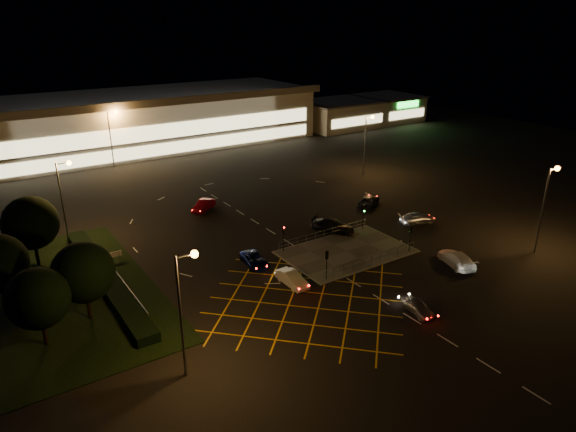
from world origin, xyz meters
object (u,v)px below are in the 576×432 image
car_circ_red (204,205)px  car_east_grey (369,200)px  car_left_blue (254,260)px  car_approach_white (457,259)px  signal_nw (283,233)px  car_far_dkgrey (333,226)px  car_queue_white (292,279)px  signal_se (411,233)px  signal_ne (364,212)px  car_near_silver (418,307)px  signal_sw (327,259)px  car_right_silver (417,218)px

car_circ_red → car_east_grey: 23.44m
car_left_blue → car_circ_red: (2.62, 18.48, 0.10)m
car_left_blue → car_approach_white: size_ratio=0.86×
signal_nw → car_east_grey: bearing=18.9°
car_left_blue → car_east_grey: size_ratio=0.97×
car_far_dkgrey → car_left_blue: bearing=157.4°
car_queue_white → car_left_blue: bearing=98.8°
signal_se → car_circ_red: signal_se is taller
signal_ne → car_east_grey: size_ratio=0.67×
car_queue_white → car_east_grey: car_queue_white is taller
car_circ_red → car_near_silver: bearing=-29.2°
car_queue_white → car_far_dkgrey: car_far_dkgrey is taller
car_queue_white → car_circ_red: bearing=85.8°
signal_sw → car_left_blue: (-4.44, 7.01, -1.73)m
signal_nw → car_queue_white: (-3.50, -6.89, -1.67)m
car_far_dkgrey → car_circ_red: 18.90m
signal_nw → car_far_dkgrey: size_ratio=0.58×
car_queue_white → signal_se: bearing=-4.3°
signal_ne → car_left_blue: bearing=-176.6°
signal_ne → car_circ_red: size_ratio=0.71×
car_near_silver → car_left_blue: (-7.57, 16.56, 0.03)m
car_right_silver → signal_nw: bearing=99.0°
car_queue_white → car_far_dkgrey: bearing=35.2°
signal_sw → signal_nw: 7.99m
signal_sw → car_east_grey: (18.87, 14.46, -1.71)m
signal_sw → car_left_blue: signal_sw is taller
car_far_dkgrey → car_east_grey: car_far_dkgrey is taller
car_right_silver → car_east_grey: 8.89m
signal_se → car_right_silver: 9.30m
car_near_silver → car_queue_white: bearing=131.8°
car_queue_white → signal_sw: bearing=-17.7°
signal_nw → car_left_blue: signal_nw is taller
signal_se → car_queue_white: bearing=-4.1°
car_far_dkgrey → car_right_silver: 11.55m
signal_ne → car_east_grey: bearing=43.3°
signal_se → signal_ne: 7.99m
car_near_silver → car_approach_white: (10.69, 4.39, 0.16)m
signal_ne → car_circ_red: signal_ne is taller
signal_nw → car_left_blue: bearing=-167.5°
signal_ne → car_far_dkgrey: 4.22m
signal_sw → car_approach_white: signal_sw is taller
signal_se → car_circ_red: size_ratio=0.71×
car_near_silver → car_queue_white: car_queue_white is taller
car_left_blue → car_east_grey: (23.30, 7.46, 0.02)m
signal_nw → car_approach_white: (13.83, -13.15, -1.60)m
car_far_dkgrey → car_east_grey: (10.43, 4.85, -0.13)m
car_queue_white → signal_nw: bearing=62.8°
signal_ne → car_queue_white: (-15.50, -6.89, -1.67)m
car_approach_white → car_far_dkgrey: bearing=-51.9°
car_queue_white → car_circ_red: car_circ_red is taller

